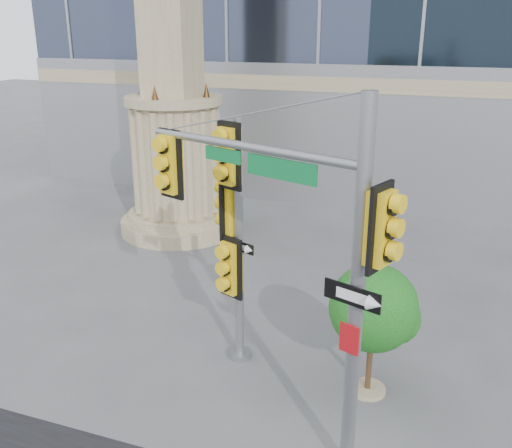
% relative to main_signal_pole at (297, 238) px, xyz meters
% --- Properties ---
extents(ground, '(120.00, 120.00, 0.00)m').
position_rel_main_signal_pole_xyz_m(ground, '(-1.48, 0.81, -4.09)').
color(ground, '#545456').
rests_on(ground, ground).
extents(monument, '(4.40, 4.40, 16.60)m').
position_rel_main_signal_pole_xyz_m(monument, '(-7.48, 9.81, 1.43)').
color(monument, tan).
rests_on(monument, ground).
extents(main_signal_pole, '(4.90, 2.17, 6.59)m').
position_rel_main_signal_pole_xyz_m(main_signal_pole, '(0.00, 0.00, 0.00)').
color(main_signal_pole, slate).
rests_on(main_signal_pole, ground).
extents(secondary_signal_pole, '(0.97, 0.95, 5.71)m').
position_rel_main_signal_pole_xyz_m(secondary_signal_pole, '(-2.09, 2.22, -0.73)').
color(secondary_signal_pole, slate).
rests_on(secondary_signal_pole, ground).
extents(street_tree, '(1.87, 1.83, 2.92)m').
position_rel_main_signal_pole_xyz_m(street_tree, '(1.12, 2.02, -2.16)').
color(street_tree, tan).
rests_on(street_tree, ground).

